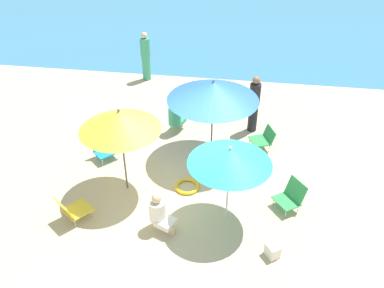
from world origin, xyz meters
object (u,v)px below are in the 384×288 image
person_b (159,212)px  person_c (254,104)px  umbrella_blue (213,91)px  person_a (176,116)px  beach_chair_c (73,209)px  umbrella_teal (230,156)px  beach_chair_a (264,138)px  beach_chair_b (104,148)px  beach_chair_d (291,196)px  person_d (146,56)px  swim_ring (187,186)px  beach_bag (272,251)px  umbrella_yellow (120,121)px

person_b → person_c: bearing=90.1°
umbrella_blue → person_a: bearing=139.5°
beach_chair_c → person_a: 3.90m
umbrella_teal → person_a: 3.64m
umbrella_blue → beach_chair_a: 2.02m
umbrella_teal → beach_chair_b: size_ratio=2.44×
beach_chair_a → beach_chair_d: size_ratio=0.98×
beach_chair_a → person_d: size_ratio=0.43×
person_a → person_b: size_ratio=1.09×
beach_chair_a → person_a: 2.40m
swim_ring → beach_chair_d: bearing=-7.1°
beach_chair_c → beach_chair_d: bearing=-39.3°
beach_chair_b → beach_chair_d: (4.45, -1.13, 0.03)m
beach_chair_c → beach_bag: bearing=-57.6°
beach_chair_d → person_b: size_ratio=0.81×
umbrella_blue → beach_chair_c: umbrella_blue is taller
beach_chair_c → beach_bag: 4.02m
umbrella_yellow → beach_chair_a: bearing=34.4°
person_d → umbrella_teal: bearing=22.3°
person_b → beach_bag: 2.26m
beach_chair_b → person_a: (1.52, 1.44, 0.20)m
umbrella_yellow → person_c: (2.70, 2.88, -0.96)m
umbrella_yellow → beach_chair_c: bearing=-125.6°
beach_chair_b → person_a: person_a is taller
umbrella_blue → person_b: size_ratio=2.45×
beach_chair_b → beach_bag: (4.07, -2.52, -0.15)m
beach_chair_b → person_d: 4.56m
beach_chair_a → person_d: person_d is taller
umbrella_blue → beach_chair_b: umbrella_blue is taller
beach_chair_b → beach_chair_d: 4.59m
umbrella_blue → person_b: bearing=-105.1°
person_d → beach_bag: size_ratio=6.11×
umbrella_teal → beach_bag: 1.91m
umbrella_yellow → swim_ring: umbrella_yellow is taller
person_b → person_c: size_ratio=0.55×
umbrella_teal → beach_chair_d: 1.87m
beach_chair_c → person_d: size_ratio=0.47×
beach_bag → beach_chair_b: bearing=148.2°
umbrella_yellow → umbrella_teal: umbrella_yellow is taller
person_c → beach_chair_d: bearing=22.8°
umbrella_teal → beach_chair_c: size_ratio=2.34×
person_a → swim_ring: bearing=-146.7°
person_c → person_a: bearing=-73.3°
person_c → beach_bag: size_ratio=6.01×
umbrella_teal → beach_bag: size_ratio=6.69×
umbrella_teal → beach_bag: umbrella_teal is taller
beach_chair_b → umbrella_teal: bearing=16.0°
umbrella_yellow → beach_bag: bearing=-24.6°
umbrella_blue → person_c: (0.98, 1.29, -0.96)m
beach_chair_a → beach_chair_c: bearing=17.6°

